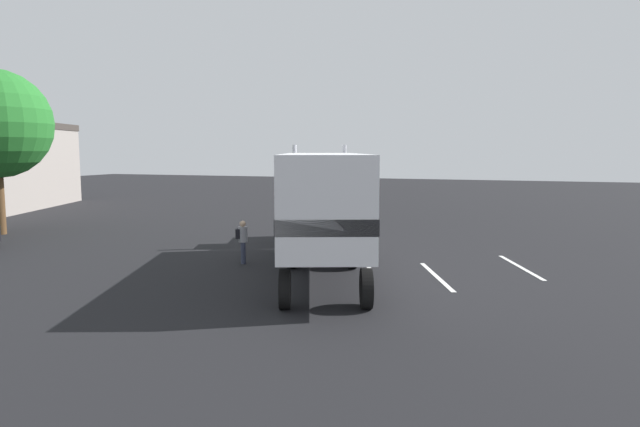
# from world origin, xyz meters

# --- Properties ---
(ground_plane) EXTENTS (120.00, 120.00, 0.00)m
(ground_plane) POSITION_xyz_m (0.00, 0.00, 0.00)
(ground_plane) COLOR black
(lane_stripe_near) EXTENTS (4.19, 1.65, 0.01)m
(lane_stripe_near) POSITION_xyz_m (-3.13, -3.50, 0.01)
(lane_stripe_near) COLOR silver
(lane_stripe_near) RESTS_ON ground_plane
(lane_stripe_mid) EXTENTS (4.16, 1.75, 0.01)m
(lane_stripe_mid) POSITION_xyz_m (-5.43, -6.62, 0.01)
(lane_stripe_mid) COLOR silver
(lane_stripe_mid) RESTS_ON ground_plane
(lane_stripe_far) EXTENTS (4.19, 1.65, 0.01)m
(lane_stripe_far) POSITION_xyz_m (-2.89, -9.34, 0.01)
(lane_stripe_far) COLOR silver
(lane_stripe_far) RESTS_ON ground_plane
(semi_truck) EXTENTS (14.13, 7.28, 4.50)m
(semi_truck) POSITION_xyz_m (-5.35, -2.46, 2.52)
(semi_truck) COLOR white
(semi_truck) RESTS_ON ground_plane
(person_bystander) EXTENTS (0.42, 0.48, 1.63)m
(person_bystander) POSITION_xyz_m (-5.59, 0.61, 0.89)
(person_bystander) COLOR #2D3347
(person_bystander) RESTS_ON ground_plane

